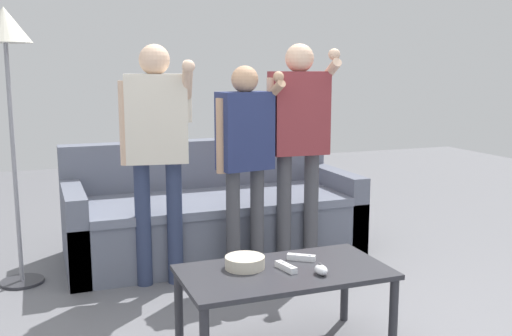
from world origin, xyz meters
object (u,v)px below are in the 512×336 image
game_remote_nunchuk (321,270)px  player_center (245,147)px  player_left (157,137)px  game_remote_wand_near (286,267)px  coffee_table (284,280)px  player_right (299,130)px  snack_bowl (245,262)px  game_remote_wand_far (301,257)px  couch (211,216)px  floor_lamp (6,48)px

game_remote_nunchuk → player_center: (0.06, 1.23, 0.44)m
player_left → player_center: (0.57, -0.08, -0.08)m
game_remote_wand_near → player_left: bearing=108.2°
coffee_table → game_remote_wand_near: game_remote_wand_near is taller
game_remote_wand_near → player_center: bearing=80.5°
player_left → player_right: bearing=-1.8°
snack_bowl → game_remote_wand_far: size_ratio=1.42×
coffee_table → game_remote_wand_far: 0.19m
couch → game_remote_nunchuk: bearing=-89.8°
couch → coffee_table: size_ratio=2.14×
game_remote_nunchuk → player_right: 1.46m
floor_lamp → player_left: 1.08m
player_center → game_remote_wand_far: (-0.05, -1.00, -0.45)m
game_remote_wand_near → game_remote_wand_far: bearing=39.0°
couch → player_left: (-0.51, -0.53, 0.70)m
couch → snack_bowl: 1.66m
couch → coffee_table: 1.72m
player_center → coffee_table: bearing=-99.9°
couch → game_remote_wand_far: bearing=-89.7°
floor_lamp → player_right: (1.85, -0.37, -0.55)m
floor_lamp → player_left: (0.86, -0.34, -0.56)m
player_right → game_remote_wand_far: 1.27m
coffee_table → game_remote_wand_near: bearing=-46.9°
couch → player_center: bearing=-84.3°
coffee_table → player_left: 1.38m
game_remote_nunchuk → game_remote_wand_far: 0.23m
game_remote_wand_near → player_right: bearing=62.6°
coffee_table → game_remote_wand_far: game_remote_wand_far is taller
snack_bowl → player_right: 1.41m
player_center → game_remote_wand_far: size_ratio=10.30×
coffee_table → player_center: bearing=80.1°
couch → game_remote_wand_far: couch is taller
player_center → game_remote_wand_near: (-0.19, -1.11, -0.45)m
couch → game_remote_nunchuk: (0.01, -1.84, 0.17)m
player_left → game_remote_wand_near: (0.39, -1.18, -0.53)m
couch → player_center: player_center is taller
coffee_table → floor_lamp: bearing=129.5°
player_left → player_right: player_right is taller
player_right → game_remote_wand_near: 1.41m
player_right → coffee_table: bearing=-117.7°
snack_bowl → game_remote_wand_far: (0.31, 0.01, -0.01)m
game_remote_wand_near → couch: bearing=85.8°
game_remote_nunchuk → player_right: (0.47, 1.27, 0.53)m
coffee_table → game_remote_wand_near: (0.01, -0.01, 0.07)m
couch → snack_bowl: (-0.30, -1.62, 0.18)m
player_right → game_remote_wand_far: bearing=-113.9°
game_remote_nunchuk → floor_lamp: 2.40m
snack_bowl → player_left: size_ratio=0.13×
player_right → player_center: bearing=-173.8°
player_right → snack_bowl: bearing=-126.4°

